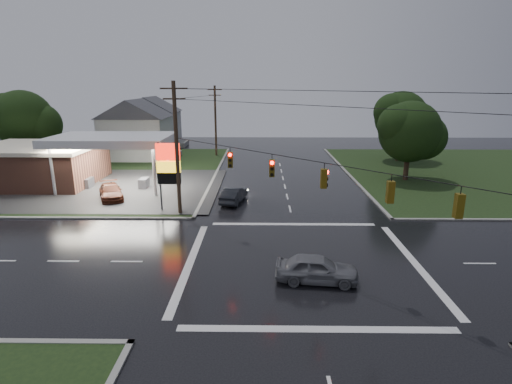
{
  "coord_description": "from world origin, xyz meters",
  "views": [
    {
      "loc": [
        -2.58,
        -22.85,
        10.77
      ],
      "look_at": [
        -2.96,
        5.68,
        3.0
      ],
      "focal_mm": 28.0,
      "sensor_mm": 36.0,
      "label": 1
    }
  ],
  "objects_px": {
    "car_crossing": "(317,269)",
    "pylon_sign": "(169,165)",
    "gas_station": "(50,162)",
    "car_north": "(234,195)",
    "utility_pole_n": "(215,120)",
    "car_pump": "(111,192)",
    "utility_pole_nw": "(177,147)",
    "tree_ne_near": "(411,132)",
    "house_near": "(137,128)",
    "house_far": "(151,121)",
    "tree_nw_behind": "(25,120)",
    "tree_ne_far": "(402,117)"
  },
  "relations": [
    {
      "from": "tree_ne_near",
      "to": "tree_ne_far",
      "type": "height_order",
      "value": "tree_ne_far"
    },
    {
      "from": "house_near",
      "to": "tree_ne_near",
      "type": "xyz_separation_m",
      "value": [
        35.09,
        -14.01,
        1.16
      ]
    },
    {
      "from": "car_pump",
      "to": "house_near",
      "type": "bearing_deg",
      "value": 75.36
    },
    {
      "from": "pylon_sign",
      "to": "tree_nw_behind",
      "type": "distance_m",
      "value": 30.49
    },
    {
      "from": "tree_nw_behind",
      "to": "car_north",
      "type": "relative_size",
      "value": 2.26
    },
    {
      "from": "utility_pole_nw",
      "to": "house_far",
      "type": "distance_m",
      "value": 40.48
    },
    {
      "from": "gas_station",
      "to": "car_north",
      "type": "relative_size",
      "value": 5.93
    },
    {
      "from": "utility_pole_n",
      "to": "car_north",
      "type": "xyz_separation_m",
      "value": [
        4.37,
        -24.99,
        -4.74
      ]
    },
    {
      "from": "house_near",
      "to": "utility_pole_n",
      "type": "bearing_deg",
      "value": 9.91
    },
    {
      "from": "utility_pole_nw",
      "to": "house_near",
      "type": "distance_m",
      "value": 28.9
    },
    {
      "from": "utility_pole_n",
      "to": "tree_ne_near",
      "type": "relative_size",
      "value": 1.17
    },
    {
      "from": "utility_pole_n",
      "to": "house_far",
      "type": "bearing_deg",
      "value": 141.23
    },
    {
      "from": "utility_pole_nw",
      "to": "car_north",
      "type": "distance_m",
      "value": 7.51
    },
    {
      "from": "tree_ne_near",
      "to": "car_pump",
      "type": "distance_m",
      "value": 32.57
    },
    {
      "from": "house_far",
      "to": "tree_ne_far",
      "type": "bearing_deg",
      "value": -19.71
    },
    {
      "from": "car_crossing",
      "to": "house_near",
      "type": "bearing_deg",
      "value": 35.63
    },
    {
      "from": "tree_ne_far",
      "to": "car_pump",
      "type": "height_order",
      "value": "tree_ne_far"
    },
    {
      "from": "car_crossing",
      "to": "pylon_sign",
      "type": "bearing_deg",
      "value": 46.87
    },
    {
      "from": "car_north",
      "to": "car_crossing",
      "type": "relative_size",
      "value": 0.96
    },
    {
      "from": "house_near",
      "to": "tree_nw_behind",
      "type": "bearing_deg",
      "value": -155.02
    },
    {
      "from": "tree_ne_near",
      "to": "utility_pole_n",
      "type": "bearing_deg",
      "value": 145.9
    },
    {
      "from": "utility_pole_n",
      "to": "tree_nw_behind",
      "type": "relative_size",
      "value": 1.05
    },
    {
      "from": "tree_ne_near",
      "to": "car_pump",
      "type": "xyz_separation_m",
      "value": [
        -31.2,
        -7.99,
        -4.85
      ]
    },
    {
      "from": "pylon_sign",
      "to": "tree_nw_behind",
      "type": "bearing_deg",
      "value": 140.13
    },
    {
      "from": "gas_station",
      "to": "utility_pole_nw",
      "type": "height_order",
      "value": "utility_pole_nw"
    },
    {
      "from": "utility_pole_n",
      "to": "car_north",
      "type": "bearing_deg",
      "value": -80.08
    },
    {
      "from": "gas_station",
      "to": "car_north",
      "type": "height_order",
      "value": "gas_station"
    },
    {
      "from": "house_far",
      "to": "car_pump",
      "type": "xyz_separation_m",
      "value": [
        4.9,
        -34.0,
        -3.7
      ]
    },
    {
      "from": "utility_pole_n",
      "to": "car_north",
      "type": "relative_size",
      "value": 2.37
    },
    {
      "from": "pylon_sign",
      "to": "tree_nw_behind",
      "type": "xyz_separation_m",
      "value": [
        -23.34,
        19.49,
        2.17
      ]
    },
    {
      "from": "utility_pole_n",
      "to": "car_north",
      "type": "height_order",
      "value": "utility_pole_n"
    },
    {
      "from": "house_near",
      "to": "car_north",
      "type": "distance_m",
      "value": 28.14
    },
    {
      "from": "tree_nw_behind",
      "to": "car_pump",
      "type": "height_order",
      "value": "tree_nw_behind"
    },
    {
      "from": "utility_pole_n",
      "to": "house_near",
      "type": "relative_size",
      "value": 0.95
    },
    {
      "from": "utility_pole_n",
      "to": "car_pump",
      "type": "relative_size",
      "value": 2.14
    },
    {
      "from": "utility_pole_nw",
      "to": "tree_ne_far",
      "type": "relative_size",
      "value": 1.12
    },
    {
      "from": "house_far",
      "to": "tree_ne_far",
      "type": "height_order",
      "value": "tree_ne_far"
    },
    {
      "from": "house_near",
      "to": "house_far",
      "type": "bearing_deg",
      "value": 94.76
    },
    {
      "from": "pylon_sign",
      "to": "car_crossing",
      "type": "relative_size",
      "value": 1.3
    },
    {
      "from": "gas_station",
      "to": "tree_ne_near",
      "type": "height_order",
      "value": "tree_ne_near"
    },
    {
      "from": "gas_station",
      "to": "car_north",
      "type": "xyz_separation_m",
      "value": [
        20.55,
        -6.68,
        -1.82
      ]
    },
    {
      "from": "tree_nw_behind",
      "to": "car_north",
      "type": "height_order",
      "value": "tree_nw_behind"
    },
    {
      "from": "pylon_sign",
      "to": "house_near",
      "type": "xyz_separation_m",
      "value": [
        -10.45,
        25.5,
        0.39
      ]
    },
    {
      "from": "house_far",
      "to": "car_north",
      "type": "relative_size",
      "value": 2.5
    },
    {
      "from": "car_crossing",
      "to": "car_pump",
      "type": "xyz_separation_m",
      "value": [
        -17.6,
        16.46,
        -0.07
      ]
    },
    {
      "from": "house_near",
      "to": "car_north",
      "type": "relative_size",
      "value": 2.5
    },
    {
      "from": "utility_pole_nw",
      "to": "tree_ne_far",
      "type": "height_order",
      "value": "utility_pole_nw"
    },
    {
      "from": "utility_pole_n",
      "to": "car_pump",
      "type": "distance_m",
      "value": 25.61
    },
    {
      "from": "utility_pole_nw",
      "to": "tree_ne_near",
      "type": "relative_size",
      "value": 1.22
    },
    {
      "from": "house_far",
      "to": "tree_ne_far",
      "type": "xyz_separation_m",
      "value": [
        39.1,
        -14.01,
        1.77
      ]
    }
  ]
}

